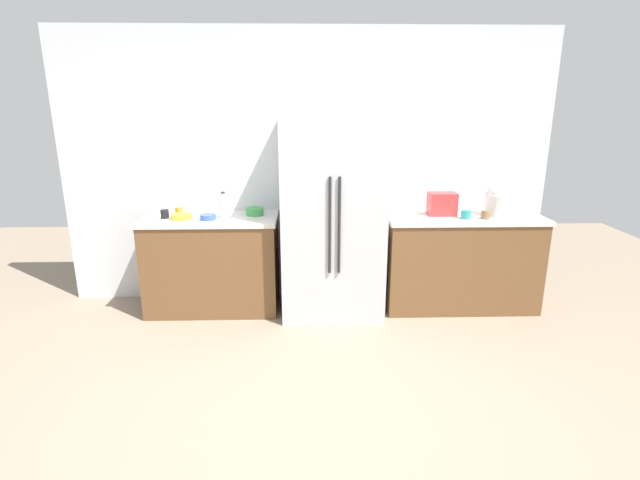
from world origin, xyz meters
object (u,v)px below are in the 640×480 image
object	(u,v)px
cup_d	(179,211)
bowl_c	(208,217)
cup_c	(465,214)
toaster	(442,204)
rice_cooker	(499,199)
refrigerator	(332,216)
bowl_a	(254,211)
bottle_a	(223,208)
cup_a	(485,215)
cup_b	(164,214)
bowl_b	(181,217)

from	to	relation	value
cup_d	bowl_c	distance (m)	0.36
cup_c	bowl_c	world-z (taller)	cup_c
toaster	rice_cooker	size ratio (longest dim) A/B	0.77
refrigerator	bowl_a	bearing A→B (deg)	168.77
refrigerator	bowl_a	world-z (taller)	refrigerator
refrigerator	bottle_a	size ratio (longest dim) A/B	7.59
rice_cooker	bowl_a	world-z (taller)	rice_cooker
cup_a	cup_d	world-z (taller)	same
cup_b	bowl_a	bearing A→B (deg)	7.95
refrigerator	cup_b	bearing A→B (deg)	178.84
bottle_a	cup_a	xyz separation A→B (m)	(2.38, -0.10, -0.06)
rice_cooker	cup_a	size ratio (longest dim) A/B	4.16
cup_b	bowl_b	bearing A→B (deg)	-12.11
refrigerator	bowl_b	size ratio (longest dim) A/B	9.72
cup_c	bowl_c	size ratio (longest dim) A/B	0.62
rice_cooker	bowl_c	world-z (taller)	rice_cooker
bowl_a	cup_d	bearing A→B (deg)	179.78
refrigerator	toaster	bearing A→B (deg)	5.05
cup_a	cup_c	world-z (taller)	cup_c
cup_c	cup_a	bearing A→B (deg)	-2.68
refrigerator	cup_d	distance (m)	1.44
refrigerator	cup_d	xyz separation A→B (m)	(-1.43, 0.15, 0.02)
refrigerator	cup_a	bearing A→B (deg)	-3.08
refrigerator	cup_a	size ratio (longest dim) A/B	23.46
cup_c	bowl_a	world-z (taller)	cup_c
cup_a	bowl_c	xyz separation A→B (m)	(-2.52, 0.04, -0.01)
cup_a	bowl_b	size ratio (longest dim) A/B	0.41
refrigerator	bowl_a	distance (m)	0.74
cup_c	bowl_b	distance (m)	2.59
bottle_a	cup_a	world-z (taller)	bottle_a
bowl_c	refrigerator	bearing A→B (deg)	1.94
refrigerator	rice_cooker	bearing A→B (deg)	2.06
rice_cooker	cup_b	distance (m)	3.10
cup_d	bowl_b	size ratio (longest dim) A/B	0.40
rice_cooker	bowl_a	distance (m)	2.29
cup_a	bowl_c	world-z (taller)	cup_a
rice_cooker	bottle_a	world-z (taller)	rice_cooker
cup_a	refrigerator	bearing A→B (deg)	176.92
cup_d	bowl_c	size ratio (longest dim) A/B	0.53
rice_cooker	bowl_c	xyz separation A→B (m)	(-2.69, -0.09, -0.13)
bowl_a	bowl_b	xyz separation A→B (m)	(-0.65, -0.15, -0.01)
bowl_a	bowl_c	size ratio (longest dim) A/B	1.17
cup_c	bowl_b	world-z (taller)	cup_c
toaster	cup_b	size ratio (longest dim) A/B	3.17
refrigerator	cup_c	xyz separation A→B (m)	(1.21, -0.07, 0.02)
bottle_a	cup_b	distance (m)	0.54
cup_d	cup_b	bearing A→B (deg)	-130.95
refrigerator	bowl_a	size ratio (longest dim) A/B	11.06
toaster	bowl_a	xyz separation A→B (m)	(-1.76, 0.05, -0.07)
bottle_a	bowl_c	size ratio (longest dim) A/B	1.70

